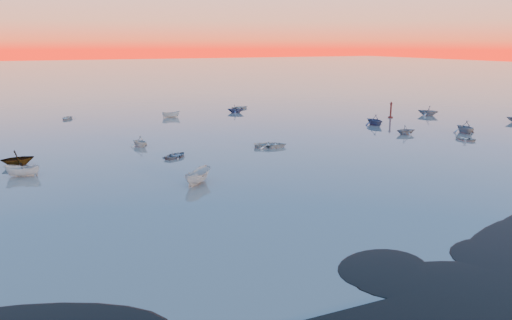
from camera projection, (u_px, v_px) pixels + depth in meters
ground at (118, 102)px, 120.16m from camera, size 600.00×600.00×0.00m
mud_lobes at (393, 277)px, 30.74m from camera, size 140.00×6.00×0.07m
moored_fleet at (168, 134)px, 78.55m from camera, size 124.00×58.00×1.20m
boat_near_center at (198, 184)px, 51.09m from camera, size 4.26×4.39×1.49m
boat_near_right at (374, 125)px, 86.99m from camera, size 4.15×2.12×1.41m
channel_marker at (391, 111)px, 95.08m from camera, size 0.90×0.90×3.20m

